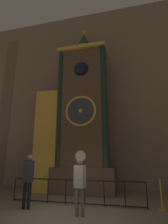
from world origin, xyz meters
name	(u,v)px	position (x,y,z in m)	size (l,w,h in m)	color
ground_plane	(66,218)	(0.00, 0.00, 0.00)	(28.00, 28.00, 0.00)	brown
cathedral_back_wall	(93,91)	(-0.09, 5.25, 6.05)	(24.00, 0.32, 12.11)	#7A6656
clock_tower	(77,118)	(-0.79, 3.81, 3.92)	(4.33, 1.84, 9.65)	brown
railing_fence	(75,190)	(-0.18, 1.54, 0.51)	(5.30, 0.05, 0.91)	black
visitor_near	(28,175)	(-1.66, 0.55, 1.12)	(0.38, 0.30, 1.84)	black
visitor_far	(80,181)	(0.35, 0.28, 1.02)	(0.39, 0.31, 1.69)	#58554F
stanchion_post	(162,200)	(2.93, 1.56, 0.32)	(0.28, 0.28, 0.99)	#B28E33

